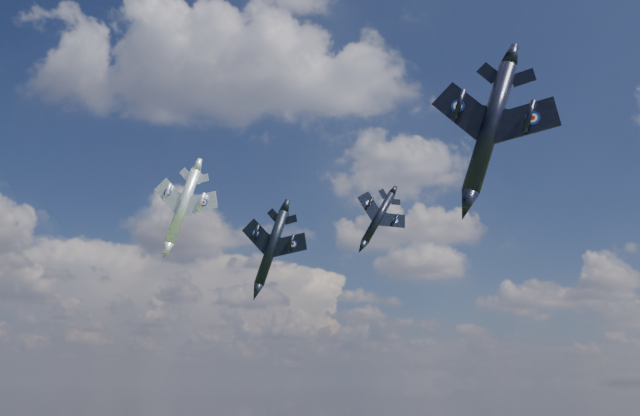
{
  "coord_description": "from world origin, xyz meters",
  "views": [
    {
      "loc": [
        3.85,
        -63.71,
        60.88
      ],
      "look_at": [
        4.17,
        12.86,
        82.48
      ],
      "focal_mm": 35.0,
      "sensor_mm": 36.0,
      "label": 1
    }
  ],
  "objects_px": {
    "jet_high_navy": "(378,218)",
    "jet_right_navy": "(490,128)",
    "jet_lead_navy": "(272,247)",
    "jet_left_silver": "(183,206)"
  },
  "relations": [
    {
      "from": "jet_left_silver",
      "to": "jet_lead_navy",
      "type": "bearing_deg",
      "value": 31.66
    },
    {
      "from": "jet_high_navy",
      "to": "jet_left_silver",
      "type": "distance_m",
      "value": 38.29
    },
    {
      "from": "jet_high_navy",
      "to": "jet_lead_navy",
      "type": "bearing_deg",
      "value": -139.73
    },
    {
      "from": "jet_lead_navy",
      "to": "jet_high_navy",
      "type": "xyz_separation_m",
      "value": [
        16.39,
        22.48,
        10.01
      ]
    },
    {
      "from": "jet_high_navy",
      "to": "jet_right_navy",
      "type": "bearing_deg",
      "value": -99.72
    },
    {
      "from": "jet_lead_navy",
      "to": "jet_left_silver",
      "type": "xyz_separation_m",
      "value": [
        -11.2,
        -3.53,
        4.59
      ]
    },
    {
      "from": "jet_high_navy",
      "to": "jet_left_silver",
      "type": "height_order",
      "value": "jet_high_navy"
    },
    {
      "from": "jet_right_navy",
      "to": "jet_left_silver",
      "type": "height_order",
      "value": "jet_left_silver"
    },
    {
      "from": "jet_high_navy",
      "to": "jet_left_silver",
      "type": "bearing_deg",
      "value": -150.33
    },
    {
      "from": "jet_right_navy",
      "to": "jet_high_navy",
      "type": "xyz_separation_m",
      "value": [
        -3.78,
        55.19,
        6.98
      ]
    }
  ]
}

